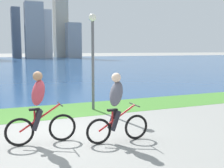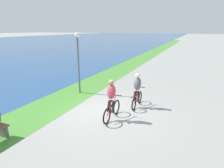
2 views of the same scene
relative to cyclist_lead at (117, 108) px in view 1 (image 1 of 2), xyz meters
The scene contains 7 objects.
ground_plane 1.81m from the cyclist_lead, 136.70° to the left, with size 300.00×300.00×0.00m, color gray.
grass_strip_bayside 4.15m from the cyclist_lead, 106.76° to the left, with size 120.00×2.36×0.01m, color #478433.
bay_water_surface 41.54m from the cyclist_lead, 91.62° to the left, with size 300.00×72.89×0.00m, color navy.
cyclist_lead is the anchor object (origin of this frame).
cyclist_trailing 1.79m from the cyclist_lead, 161.40° to the left, with size 1.64×0.52×1.70m.
lamppost_tall 4.01m from the cyclist_lead, 79.72° to the left, with size 0.28×0.28×3.45m.
city_skyline_far_shore 70.21m from the cyclist_lead, 89.15° to the left, with size 32.64×11.04×27.73m.
Camera 1 is at (-1.42, -7.04, 2.20)m, focal length 45.02 mm.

